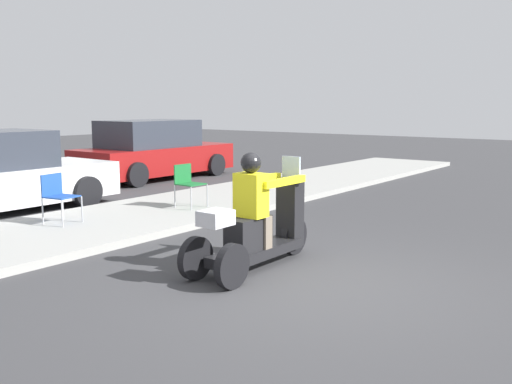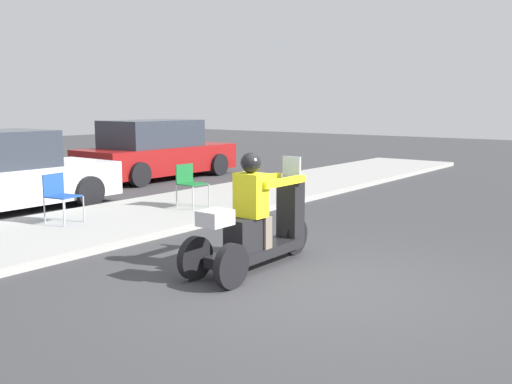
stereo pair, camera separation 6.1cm
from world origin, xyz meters
name	(u,v)px [view 2 (the right image)]	position (x,y,z in m)	size (l,w,h in m)	color
ground_plane	(318,286)	(0.00, 0.00, 0.00)	(60.00, 60.00, 0.00)	#38383A
sidewalk_strip	(79,228)	(0.00, 4.60, 0.06)	(28.00, 2.80, 0.12)	#9E9E99
motorcycle_trike	(257,226)	(0.15, 1.02, 0.55)	(2.23, 0.67, 1.50)	black
folding_chair_curbside	(59,193)	(-0.07, 5.02, 0.62)	(0.53, 0.53, 0.82)	#A5A8AD
folding_chair_set_back	(189,181)	(2.34, 4.36, 0.62)	(0.47, 0.47, 0.82)	#A5A8AD
parked_car_lot_far	(156,151)	(5.49, 8.72, 0.77)	(4.66, 2.06, 1.65)	maroon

